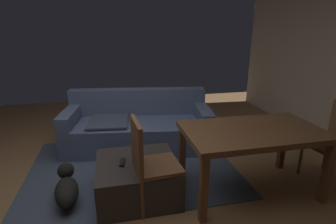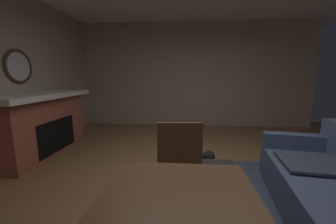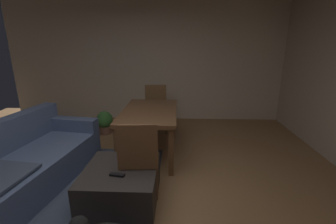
# 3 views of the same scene
# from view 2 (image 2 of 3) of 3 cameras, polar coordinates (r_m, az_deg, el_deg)

# --- Properties ---
(floor) EXTENTS (8.38, 8.38, 0.00)m
(floor) POSITION_cam_2_polar(r_m,az_deg,el_deg) (2.61, 8.52, -21.62)
(floor) COLOR olive
(wall_left) EXTENTS (0.12, 6.52, 2.82)m
(wall_left) POSITION_cam_2_polar(r_m,az_deg,el_deg) (5.72, 6.64, 10.29)
(wall_left) COLOR #B7A893
(wall_left) RESTS_ON ground
(area_rug) EXTENTS (2.60, 2.00, 0.01)m
(area_rug) POSITION_cam_2_polar(r_m,az_deg,el_deg) (2.43, 24.85, -24.90)
(area_rug) COLOR #3D475B
(area_rug) RESTS_ON ground
(fireplace) EXTENTS (2.03, 0.76, 1.09)m
(fireplace) POSITION_cam_2_polar(r_m,az_deg,el_deg) (4.18, -32.33, -2.85)
(fireplace) COLOR #9E5642
(fireplace) RESTS_ON ground
(round_wall_mirror) EXTENTS (0.57, 0.05, 0.57)m
(round_wall_mirror) POSITION_cam_2_polar(r_m,az_deg,el_deg) (4.28, -36.66, 10.29)
(round_wall_mirror) COLOR #4C331E
(ottoman_coffee_table) EXTENTS (0.84, 0.81, 0.40)m
(ottoman_coffee_table) POSITION_cam_2_polar(r_m,az_deg,el_deg) (2.21, 8.91, -21.97)
(ottoman_coffee_table) COLOR #2D2826
(ottoman_coffee_table) RESTS_ON ground
(tv_remote) EXTENTS (0.07, 0.17, 0.02)m
(tv_remote) POSITION_cam_2_polar(r_m,az_deg,el_deg) (2.23, 8.77, -15.35)
(tv_remote) COLOR black
(tv_remote) RESTS_ON ottoman_coffee_table
(dining_chair_west) EXTENTS (0.47, 0.47, 0.93)m
(dining_chair_west) POSITION_cam_2_polar(r_m,az_deg,el_deg) (1.96, 3.47, -15.39)
(dining_chair_west) COLOR brown
(dining_chair_west) RESTS_ON ground
(small_dog) EXTENTS (0.28, 0.54, 0.33)m
(small_dog) POSITION_cam_2_polar(r_m,az_deg,el_deg) (2.85, 7.87, -14.51)
(small_dog) COLOR black
(small_dog) RESTS_ON ground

